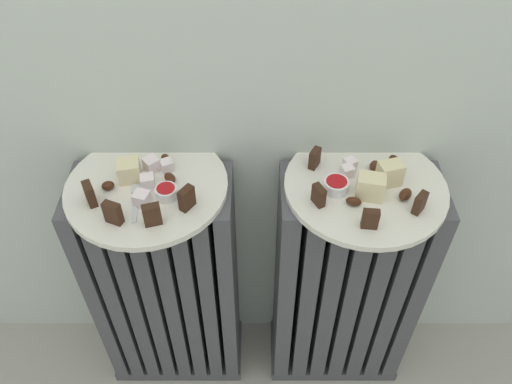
{
  "coord_description": "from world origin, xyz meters",
  "views": [
    {
      "loc": [
        0.0,
        -0.39,
        1.27
      ],
      "look_at": [
        0.0,
        0.28,
        0.61
      ],
      "focal_mm": 35.89,
      "sensor_mm": 36.0,
      "label": 1
    }
  ],
  "objects_px": {
    "plate_left": "(147,186)",
    "jam_bowl_right": "(336,185)",
    "fork": "(136,200)",
    "radiator_right": "(344,287)",
    "jam_bowl_left": "(166,192)",
    "radiator_left": "(168,287)",
    "plate_right": "(365,187)"
  },
  "relations": [
    {
      "from": "plate_left",
      "to": "jam_bowl_right",
      "type": "height_order",
      "value": "jam_bowl_right"
    },
    {
      "from": "jam_bowl_left",
      "to": "jam_bowl_right",
      "type": "relative_size",
      "value": 0.86
    },
    {
      "from": "plate_right",
      "to": "jam_bowl_right",
      "type": "distance_m",
      "value": 0.06
    },
    {
      "from": "radiator_right",
      "to": "fork",
      "type": "distance_m",
      "value": 0.52
    },
    {
      "from": "fork",
      "to": "radiator_right",
      "type": "bearing_deg",
      "value": 5.64
    },
    {
      "from": "radiator_right",
      "to": "jam_bowl_left",
      "type": "bearing_deg",
      "value": -174.94
    },
    {
      "from": "plate_right",
      "to": "radiator_right",
      "type": "bearing_deg",
      "value": 63.43
    },
    {
      "from": "jam_bowl_left",
      "to": "radiator_right",
      "type": "bearing_deg",
      "value": 5.06
    },
    {
      "from": "jam_bowl_left",
      "to": "fork",
      "type": "height_order",
      "value": "jam_bowl_left"
    },
    {
      "from": "fork",
      "to": "radiator_left",
      "type": "bearing_deg",
      "value": 73.54
    },
    {
      "from": "plate_left",
      "to": "plate_right",
      "type": "bearing_deg",
      "value": 0.0
    },
    {
      "from": "jam_bowl_right",
      "to": "plate_right",
      "type": "bearing_deg",
      "value": 14.16
    },
    {
      "from": "plate_right",
      "to": "jam_bowl_left",
      "type": "relative_size",
      "value": 7.59
    },
    {
      "from": "jam_bowl_left",
      "to": "jam_bowl_right",
      "type": "height_order",
      "value": "same"
    },
    {
      "from": "radiator_left",
      "to": "radiator_right",
      "type": "xyz_separation_m",
      "value": [
        0.4,
        0.0,
        -0.0
      ]
    },
    {
      "from": "radiator_right",
      "to": "jam_bowl_left",
      "type": "distance_m",
      "value": 0.49
    },
    {
      "from": "jam_bowl_left",
      "to": "fork",
      "type": "bearing_deg",
      "value": -170.54
    },
    {
      "from": "plate_left",
      "to": "fork",
      "type": "relative_size",
      "value": 3.13
    },
    {
      "from": "radiator_left",
      "to": "plate_right",
      "type": "bearing_deg",
      "value": 0.0
    },
    {
      "from": "plate_left",
      "to": "fork",
      "type": "xyz_separation_m",
      "value": [
        -0.01,
        -0.04,
        0.01
      ]
    },
    {
      "from": "jam_bowl_right",
      "to": "fork",
      "type": "bearing_deg",
      "value": -175.76
    },
    {
      "from": "plate_right",
      "to": "jam_bowl_right",
      "type": "height_order",
      "value": "jam_bowl_right"
    },
    {
      "from": "radiator_right",
      "to": "fork",
      "type": "relative_size",
      "value": 6.51
    },
    {
      "from": "radiator_right",
      "to": "jam_bowl_right",
      "type": "distance_m",
      "value": 0.34
    },
    {
      "from": "radiator_left",
      "to": "jam_bowl_left",
      "type": "relative_size",
      "value": 15.76
    },
    {
      "from": "plate_right",
      "to": "fork",
      "type": "bearing_deg",
      "value": -174.36
    },
    {
      "from": "radiator_right",
      "to": "fork",
      "type": "height_order",
      "value": "fork"
    },
    {
      "from": "plate_left",
      "to": "jam_bowl_right",
      "type": "relative_size",
      "value": 6.54
    },
    {
      "from": "plate_right",
      "to": "fork",
      "type": "height_order",
      "value": "fork"
    },
    {
      "from": "plate_left",
      "to": "jam_bowl_right",
      "type": "xyz_separation_m",
      "value": [
        0.34,
        -0.01,
        0.02
      ]
    },
    {
      "from": "radiator_left",
      "to": "fork",
      "type": "distance_m",
      "value": 0.33
    },
    {
      "from": "radiator_left",
      "to": "jam_bowl_left",
      "type": "xyz_separation_m",
      "value": [
        0.04,
        -0.03,
        0.34
      ]
    }
  ]
}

